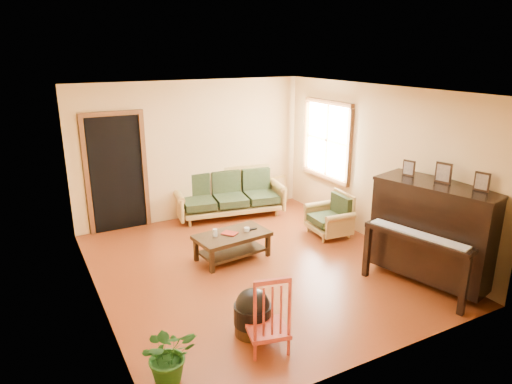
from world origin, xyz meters
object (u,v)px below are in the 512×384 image
armchair (329,215)px  piano (434,234)px  sofa (230,194)px  footstool (253,317)px  ceramic_crock (281,198)px  potted_plant (169,354)px  red_chair (267,310)px  coffee_table (232,246)px

armchair → piano: piano is taller
sofa → footstool: bearing=-101.8°
footstool → ceramic_crock: size_ratio=1.67×
armchair → potted_plant: bearing=-143.8°
potted_plant → ceramic_crock: bearing=47.4°
red_chair → potted_plant: red_chair is taller
red_chair → ceramic_crock: (2.63, 4.06, -0.33)m
armchair → potted_plant: (-3.61, -2.26, -0.07)m
red_chair → ceramic_crock: bearing=70.4°
footstool → red_chair: 0.40m
footstool → potted_plant: size_ratio=0.72×
ceramic_crock → potted_plant: 5.51m
piano → ceramic_crock: (-0.13, 3.82, -0.58)m
sofa → coffee_table: bearing=-104.6°
sofa → ceramic_crock: (1.22, 0.11, -0.31)m
piano → red_chair: (-2.76, -0.24, -0.25)m
coffee_table → potted_plant: size_ratio=1.89×
potted_plant → sofa: bearing=57.6°
armchair → red_chair: size_ratio=0.81×
coffee_table → ceramic_crock: bearing=42.8°
coffee_table → piano: bearing=-42.5°
ceramic_crock → red_chair: bearing=-123.0°
sofa → red_chair: bearing=-100.1°
sofa → armchair: sofa is taller
armchair → footstool: 3.20m
piano → sofa: bearing=95.3°
coffee_table → piano: piano is taller
sofa → red_chair: (-1.41, -3.95, 0.02)m
red_chair → ceramic_crock: 4.85m
footstool → ceramic_crock: (2.65, 3.75, -0.08)m
coffee_table → armchair: bearing=1.8°
coffee_table → ceramic_crock: coffee_table is taller
sofa → piano: bearing=-60.4°
red_chair → ceramic_crock: size_ratio=3.55×
sofa → armchair: size_ratio=2.77×
sofa → footstool: sofa is taller
ceramic_crock → footstool: bearing=-125.2°
sofa → potted_plant: 4.67m
piano → footstool: piano is taller
armchair → footstool: size_ratio=1.73×
armchair → ceramic_crock: size_ratio=2.88×
potted_plant → piano: bearing=3.5°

